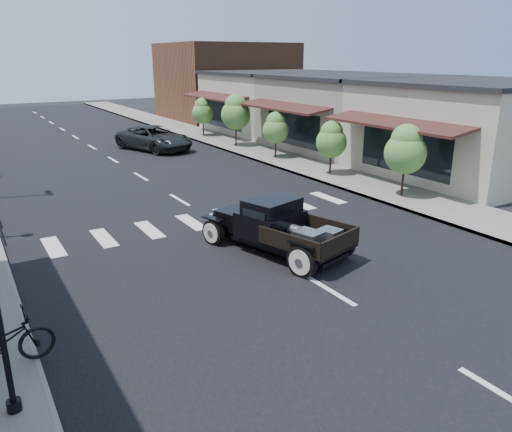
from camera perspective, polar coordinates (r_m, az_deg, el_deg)
ground at (r=15.50m, az=1.38°, el=-4.34°), size 120.00×120.00×0.00m
road at (r=28.77m, az=-14.93°, el=5.53°), size 14.00×80.00×0.02m
road_markings at (r=24.12m, az=-11.48°, el=3.45°), size 12.00×60.00×0.06m
sidewalk_right at (r=32.10m, az=-0.18°, el=7.48°), size 3.00×80.00×0.15m
storefront_near at (r=28.08m, az=23.70°, el=9.00°), size 10.00×9.00×4.50m
storefront_mid at (r=34.05m, az=11.23°, el=11.44°), size 10.00×9.00×4.50m
storefront_far at (r=41.13m, az=2.64°, el=12.80°), size 10.00×9.00×4.50m
far_building_right at (r=49.89m, az=-3.44°, el=15.11°), size 11.00×10.00×7.00m
small_tree_a at (r=22.00m, az=16.61°, el=5.99°), size 1.75×1.75×2.92m
small_tree_b at (r=25.47m, az=8.57°, el=7.64°), size 1.53×1.53×2.56m
small_tree_c at (r=29.48m, az=2.26°, el=9.18°), size 1.52×1.52×2.54m
small_tree_d at (r=33.52m, az=-2.32°, el=10.82°), size 1.93×1.93×3.22m
small_tree_e at (r=38.03m, az=-6.07°, el=11.15°), size 1.60×1.60×2.67m
hotrod_pickup at (r=15.36m, az=2.44°, el=-1.13°), size 3.61×5.41×1.72m
second_car at (r=33.21m, az=-11.56°, el=8.69°), size 4.26×6.08×1.54m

